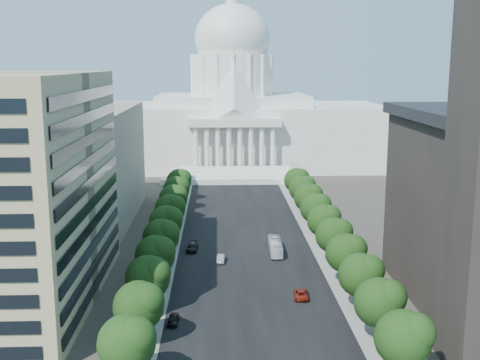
{
  "coord_description": "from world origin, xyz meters",
  "views": [
    {
      "loc": [
        -6.06,
        -60.37,
        41.56
      ],
      "look_at": [
        -1.1,
        72.54,
        15.66
      ],
      "focal_mm": 45.0,
      "sensor_mm": 36.0,
      "label": 1
    }
  ],
  "objects": [
    {
      "name": "streetlight_f",
      "position": [
        19.9,
        135.0,
        5.82
      ],
      "size": [
        2.61,
        0.44,
        9.0
      ],
      "color": "gray",
      "rests_on": "ground"
    },
    {
      "name": "tree_l_g",
      "position": [
        -17.66,
        83.81,
        6.45
      ],
      "size": [
        7.79,
        7.6,
        9.97
      ],
      "color": "#33261C",
      "rests_on": "ground"
    },
    {
      "name": "tree_l_h",
      "position": [
        -17.66,
        95.81,
        6.45
      ],
      "size": [
        7.79,
        7.6,
        9.97
      ],
      "color": "#33261C",
      "rests_on": "ground"
    },
    {
      "name": "tree_l_b",
      "position": [
        -17.66,
        23.81,
        6.45
      ],
      "size": [
        7.79,
        7.6,
        9.97
      ],
      "color": "#33261C",
      "rests_on": "ground"
    },
    {
      "name": "tree_r_d",
      "position": [
        18.34,
        47.81,
        6.45
      ],
      "size": [
        7.79,
        7.6,
        9.97
      ],
      "color": "#33261C",
      "rests_on": "ground"
    },
    {
      "name": "car_silver",
      "position": [
        -5.61,
        61.74,
        0.74
      ],
      "size": [
        1.73,
        4.55,
        1.48
      ],
      "primitive_type": "imported",
      "rotation": [
        0.0,
        0.0,
        -0.04
      ],
      "color": "#9B9FA3",
      "rests_on": "ground"
    },
    {
      "name": "streetlight_c",
      "position": [
        19.9,
        60.0,
        5.82
      ],
      "size": [
        2.61,
        0.44,
        9.0
      ],
      "color": "gray",
      "rests_on": "ground"
    },
    {
      "name": "streetlight_e",
      "position": [
        19.9,
        110.0,
        5.82
      ],
      "size": [
        2.61,
        0.44,
        9.0
      ],
      "color": "gray",
      "rests_on": "ground"
    },
    {
      "name": "tree_r_e",
      "position": [
        18.34,
        59.81,
        6.45
      ],
      "size": [
        7.79,
        7.6,
        9.97
      ],
      "color": "#33261C",
      "rests_on": "ground"
    },
    {
      "name": "tree_r_b",
      "position": [
        18.34,
        23.81,
        6.45
      ],
      "size": [
        7.79,
        7.6,
        9.97
      ],
      "color": "#33261C",
      "rests_on": "ground"
    },
    {
      "name": "car_dark_a",
      "position": [
        -13.5,
        31.19,
        0.72
      ],
      "size": [
        1.91,
        4.31,
        1.44
      ],
      "primitive_type": "imported",
      "rotation": [
        0.0,
        0.0,
        -0.05
      ],
      "color": "black",
      "rests_on": "ground"
    },
    {
      "name": "tree_r_h",
      "position": [
        18.34,
        95.81,
        6.45
      ],
      "size": [
        7.79,
        7.6,
        9.97
      ],
      "color": "#33261C",
      "rests_on": "ground"
    },
    {
      "name": "tree_l_f",
      "position": [
        -17.66,
        71.81,
        6.45
      ],
      "size": [
        7.79,
        7.6,
        9.97
      ],
      "color": "#33261C",
      "rests_on": "ground"
    },
    {
      "name": "tree_l_a",
      "position": [
        -17.66,
        11.81,
        6.45
      ],
      "size": [
        7.79,
        7.6,
        9.97
      ],
      "color": "#33261C",
      "rests_on": "ground"
    },
    {
      "name": "tree_l_c",
      "position": [
        -17.66,
        35.81,
        6.45
      ],
      "size": [
        7.79,
        7.6,
        9.97
      ],
      "color": "#33261C",
      "rests_on": "ground"
    },
    {
      "name": "sidewalk_right",
      "position": [
        19.0,
        90.0,
        0.0
      ],
      "size": [
        8.0,
        260.0,
        0.02
      ],
      "primitive_type": "cube",
      "color": "gray",
      "rests_on": "ground"
    },
    {
      "name": "streetlight_a",
      "position": [
        19.9,
        10.0,
        5.82
      ],
      "size": [
        2.61,
        0.44,
        9.0
      ],
      "color": "gray",
      "rests_on": "ground"
    },
    {
      "name": "sidewalk_left",
      "position": [
        -19.0,
        90.0,
        0.0
      ],
      "size": [
        8.0,
        260.0,
        0.02
      ],
      "primitive_type": "cube",
      "color": "gray",
      "rests_on": "ground"
    },
    {
      "name": "tree_l_j",
      "position": [
        -17.66,
        119.81,
        6.45
      ],
      "size": [
        7.79,
        7.6,
        9.97
      ],
      "color": "#33261C",
      "rests_on": "ground"
    },
    {
      "name": "car_red",
      "position": [
        8.75,
        41.39,
        0.75
      ],
      "size": [
        2.96,
        5.58,
        1.49
      ],
      "primitive_type": "imported",
      "rotation": [
        0.0,
        0.0,
        3.05
      ],
      "color": "maroon",
      "rests_on": "ground"
    },
    {
      "name": "tree_r_c",
      "position": [
        18.34,
        35.81,
        6.45
      ],
      "size": [
        7.79,
        7.6,
        9.97
      ],
      "color": "#33261C",
      "rests_on": "ground"
    },
    {
      "name": "streetlight_b",
      "position": [
        19.9,
        35.0,
        5.82
      ],
      "size": [
        2.61,
        0.44,
        9.0
      ],
      "color": "gray",
      "rests_on": "ground"
    },
    {
      "name": "city_bus",
      "position": [
        6.56,
        67.4,
        1.53
      ],
      "size": [
        2.79,
        11.03,
        3.06
      ],
      "primitive_type": "imported",
      "rotation": [
        0.0,
        0.0,
        -0.02
      ],
      "color": "silver",
      "rests_on": "ground"
    },
    {
      "name": "tree_r_i",
      "position": [
        18.34,
        107.81,
        6.45
      ],
      "size": [
        7.79,
        7.6,
        9.97
      ],
      "color": "#33261C",
      "rests_on": "ground"
    },
    {
      "name": "capitol",
      "position": [
        0.0,
        184.89,
        20.01
      ],
      "size": [
        120.0,
        56.0,
        73.0
      ],
      "color": "white",
      "rests_on": "ground"
    },
    {
      "name": "tree_r_f",
      "position": [
        18.34,
        71.81,
        6.45
      ],
      "size": [
        7.79,
        7.6,
        9.97
      ],
      "color": "#33261C",
      "rests_on": "ground"
    },
    {
      "name": "tree_l_d",
      "position": [
        -17.66,
        47.81,
        6.45
      ],
      "size": [
        7.79,
        7.6,
        9.97
      ],
      "color": "#33261C",
      "rests_on": "ground"
    },
    {
      "name": "car_dark_b",
      "position": [
        -11.98,
        69.77,
        0.82
      ],
      "size": [
        2.6,
        5.77,
        1.64
      ],
      "primitive_type": "imported",
      "rotation": [
        0.0,
        0.0,
        -0.05
      ],
      "color": "black",
      "rests_on": "ground"
    },
    {
      "name": "streetlight_d",
      "position": [
        19.9,
        85.0,
        5.82
      ],
      "size": [
        2.61,
        0.44,
        9.0
      ],
      "color": "gray",
      "rests_on": "ground"
    },
    {
      "name": "office_block_left_far",
      "position": [
        -48.0,
        100.0,
        15.0
      ],
      "size": [
        38.0,
        52.0,
        30.0
      ],
      "primitive_type": "cube",
      "color": "gray",
      "rests_on": "ground"
    },
    {
      "name": "tree_r_a",
      "position": [
        18.34,
        11.81,
        6.45
      ],
      "size": [
        7.79,
        7.6,
        9.97
      ],
      "color": "#33261C",
      "rests_on": "ground"
    },
    {
      "name": "tree_r_j",
      "position": [
        18.34,
        119.81,
        6.45
      ],
      "size": [
        7.79,
        7.6,
        9.97
      ],
      "color": "#33261C",
      "rests_on": "ground"
    },
    {
      "name": "tree_l_i",
      "position": [
        -17.66,
        107.81,
        6.45
      ],
      "size": [
        7.79,
        7.6,
        9.97
      ],
      "color": "#33261C",
      "rests_on": "ground"
    },
    {
      "name": "road_asphalt",
      "position": [
        0.0,
        90.0,
        0.0
      ],
      "size": [
        30.0,
        260.0,
        0.01
      ],
      "primitive_type": "cube",
      "color": "black",
      "rests_on": "ground"
    },
    {
      "name": "tree_l_e",
      "position": [
        -17.66,
        59.81,
        6.45
      ],
      "size": [
        7.79,
        7.6,
        9.97
      ],
      "color": "#33261C",
      "rests_on": "ground"
    },
    {
      "name": "tree_r_g",
      "position": [
        18.34,
        83.81,
        6.45
      ],
      "size": [
        7.79,
        7.6,
        9.97
      ],
      "color": "#33261C",
      "rests_on": "ground"
    }
  ]
}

